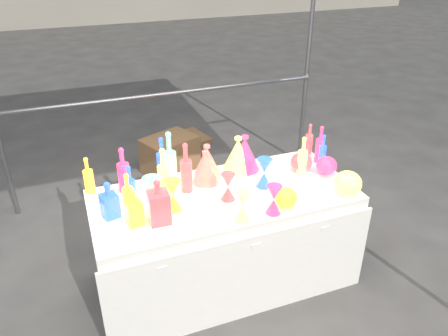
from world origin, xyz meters
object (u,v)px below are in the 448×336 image
object	(u,v)px
globe_0	(286,198)
lampshade_0	(206,167)
bottle_0	(88,175)
decanter_0	(133,207)
display_table	(224,238)
cardboard_box_closed	(170,155)
hourglass_0	(228,187)

from	to	relation	value
globe_0	lampshade_0	bearing A→B (deg)	127.60
bottle_0	decanter_0	world-z (taller)	bottle_0
display_table	decanter_0	world-z (taller)	decanter_0
cardboard_box_closed	globe_0	xyz separation A→B (m)	(0.26, -2.09, 0.61)
decanter_0	hourglass_0	bearing A→B (deg)	-5.12
cardboard_box_closed	decanter_0	xyz separation A→B (m)	(-0.69, -1.93, 0.67)
decanter_0	lampshade_0	world-z (taller)	decanter_0
lampshade_0	decanter_0	bearing A→B (deg)	-173.05
decanter_0	lampshade_0	size ratio (longest dim) A/B	1.01
display_table	globe_0	distance (m)	0.61
decanter_0	lampshade_0	bearing A→B (deg)	19.99
cardboard_box_closed	hourglass_0	xyz separation A→B (m)	(-0.06, -1.87, 0.65)
cardboard_box_closed	lampshade_0	bearing A→B (deg)	-117.37
hourglass_0	globe_0	size ratio (longest dim) A/B	1.29
display_table	hourglass_0	xyz separation A→B (m)	(0.00, -0.07, 0.47)
hourglass_0	lampshade_0	xyz separation A→B (m)	(-0.06, 0.28, 0.02)
cardboard_box_closed	lampshade_0	size ratio (longest dim) A/B	2.25
cardboard_box_closed	lampshade_0	distance (m)	1.73
display_table	lampshade_0	size ratio (longest dim) A/B	7.60
hourglass_0	globe_0	world-z (taller)	hourglass_0
globe_0	decanter_0	bearing A→B (deg)	170.73
decanter_0	hourglass_0	xyz separation A→B (m)	(0.64, 0.06, -0.03)
hourglass_0	globe_0	xyz separation A→B (m)	(0.32, -0.21, -0.04)
cardboard_box_closed	decanter_0	bearing A→B (deg)	-132.85
display_table	decanter_0	distance (m)	0.82
bottle_0	globe_0	bearing A→B (deg)	-28.70
bottle_0	lampshade_0	world-z (taller)	bottle_0
cardboard_box_closed	globe_0	world-z (taller)	globe_0
display_table	cardboard_box_closed	bearing A→B (deg)	88.22
decanter_0	globe_0	bearing A→B (deg)	-19.70
bottle_0	globe_0	world-z (taller)	bottle_0
globe_0	hourglass_0	bearing A→B (deg)	145.96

